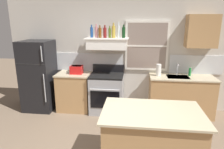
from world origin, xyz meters
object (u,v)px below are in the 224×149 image
Objects in this scene: bottle_champagne_gold_foil at (114,32)px; dish_soap_bottle at (190,72)px; bottle_blue_liqueur at (92,32)px; paper_towel_roll at (159,70)px; bottle_red_label_wine at (105,33)px; refrigerator at (39,76)px; bottle_olive_oil_square at (110,33)px; stove_range at (107,93)px; kitchen_island at (151,140)px; toaster at (77,70)px; bottle_amber_wine at (100,33)px; bottle_dark_green_wine at (124,32)px; bottle_rose_pink at (96,32)px; bottle_clear_tall at (118,31)px.

bottle_champagne_gold_foil reaches higher than dish_soap_bottle.
paper_towel_roll is at bearing -4.39° from bottle_blue_liqueur.
bottle_champagne_gold_foil is at bearing 1.79° from bottle_red_label_wine.
bottle_red_label_wine is at bearing 3.87° from refrigerator.
refrigerator is at bearing -176.35° from bottle_champagne_gold_foil.
bottle_red_label_wine is 1.07× the size of bottle_olive_oil_square.
paper_towel_roll is at bearing -2.78° from bottle_olive_oil_square.
stove_range reaches higher than kitchen_island.
bottle_blue_liqueur is at bearing 7.89° from refrigerator.
toaster is 1.09× the size of bottle_amber_wine.
bottle_red_label_wine is at bearing -175.32° from bottle_dark_green_wine.
bottle_rose_pink is at bearing 168.77° from bottle_red_label_wine.
toaster is 1.04× the size of bottle_blue_liqueur.
dish_soap_bottle is at bearing -0.46° from bottle_blue_liqueur.
bottle_rose_pink is at bearing -177.57° from bottle_clear_tall.
bottle_champagne_gold_foil is 2.52m from kitchen_island.
bottle_clear_tall is 1.19× the size of bottle_dark_green_wine.
dish_soap_bottle is (1.63, -0.01, -0.89)m from bottle_clear_tall.
bottle_champagne_gold_foil is (0.40, -0.03, 0.01)m from bottle_rose_pink.
kitchen_island is (2.55, -1.82, -0.38)m from refrigerator.
bottle_olive_oil_square is (0.43, -0.06, -0.01)m from bottle_blue_liqueur.
bottle_clear_tall is at bearing 8.27° from bottle_amber_wine.
kitchen_island is at bearing -48.79° from toaster.
bottle_clear_tall is at bearing 179.67° from dish_soap_bottle.
bottle_clear_tall is (0.97, 0.13, 0.88)m from toaster.
bottle_rose_pink is at bearing -179.68° from dish_soap_bottle.
refrigerator is 6.20× the size of paper_towel_roll.
bottle_dark_green_wine is (0.42, 0.03, 0.00)m from bottle_red_label_wine.
toaster is at bearing -174.35° from bottle_dark_green_wine.
refrigerator is at bearing -172.11° from bottle_blue_liqueur.
paper_towel_roll is (1.54, -0.12, -0.82)m from bottle_blue_liqueur.
dish_soap_bottle is at bearing 4.18° from stove_range.
bottle_blue_liqueur is at bearing 156.89° from stove_range.
refrigerator is at bearing -179.20° from stove_range.
stove_range is (0.72, -0.01, -0.54)m from toaster.
toaster is 1.07× the size of bottle_red_label_wine.
bottle_rose_pink is at bearing 156.56° from bottle_amber_wine.
bottle_red_label_wine is 0.96× the size of bottle_dark_green_wine.
toaster is at bearing -177.24° from dish_soap_bottle.
bottle_red_label_wine is at bearing -178.21° from bottle_champagne_gold_foil.
kitchen_island is (0.95, -1.92, -1.41)m from bottle_red_label_wine.
bottle_rose_pink is 1.65m from paper_towel_roll.
refrigerator is at bearing -177.40° from dish_soap_bottle.
bottle_olive_oil_square is 0.90× the size of bottle_dark_green_wine.
kitchen_island is (1.62, -1.85, -0.55)m from toaster.
refrigerator is at bearing -178.78° from paper_towel_roll.
bottle_olive_oil_square is 0.09m from bottle_champagne_gold_foil.
bottle_blue_liqueur is at bearing 177.19° from bottle_dark_green_wine.
toaster is at bearing -179.24° from paper_towel_roll.
bottle_dark_green_wine reaches higher than toaster.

